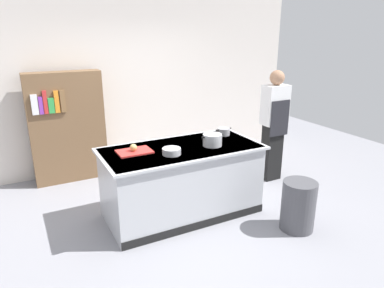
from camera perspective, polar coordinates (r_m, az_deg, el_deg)
ground_plane at (r=4.64m, az=-1.62°, el=-11.17°), size 10.00×10.00×0.00m
back_wall at (r=6.06m, az=-10.66°, el=10.53°), size 6.40×0.12×3.00m
counter_island at (r=4.43m, az=-1.67°, el=-5.92°), size 1.98×0.98×0.90m
cutting_board at (r=4.16m, az=-9.44°, el=-1.24°), size 0.40×0.28×0.02m
onion at (r=4.14m, az=-9.60°, el=-0.57°), size 0.09×0.09×0.09m
stock_pot at (r=4.33m, az=3.37°, el=0.68°), size 0.30×0.24×0.15m
sauce_pan at (r=4.79m, az=5.20°, el=2.05°), size 0.24×0.17×0.10m
mixing_bowl at (r=4.03m, az=-3.37°, el=-1.21°), size 0.22×0.22×0.08m
trash_bin at (r=4.35m, az=17.05°, el=-9.65°), size 0.40×0.40×0.61m
person_chef at (r=5.48m, az=13.29°, el=3.31°), size 0.38×0.25×1.72m
bookshelf at (r=5.67m, az=-19.75°, el=2.57°), size 1.10×0.31×1.70m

